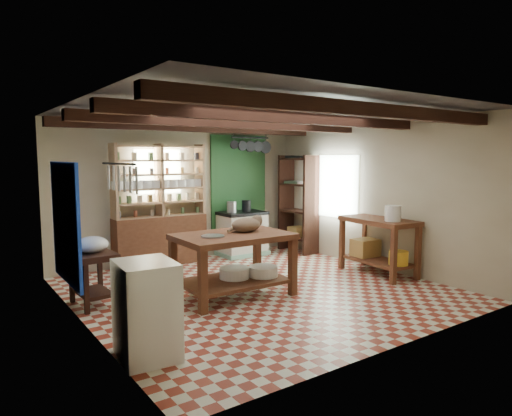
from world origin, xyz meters
TOP-DOWN VIEW (x-y plane):
  - floor at (0.00, 0.00)m, footprint 5.00×5.00m
  - ceiling at (0.00, 0.00)m, footprint 5.00×5.00m
  - wall_back at (0.00, 2.50)m, footprint 5.00×0.04m
  - wall_front at (0.00, -2.50)m, footprint 5.00×0.04m
  - wall_left at (-2.50, 0.00)m, footprint 0.04×5.00m
  - wall_right at (2.50, 0.00)m, footprint 0.04×5.00m
  - ceiling_beams at (0.00, 0.00)m, footprint 5.00×3.80m
  - blue_wall_patch at (-2.47, 0.90)m, footprint 0.04×1.40m
  - green_wall_patch at (1.25, 2.47)m, footprint 1.30×0.04m
  - window_back at (-0.50, 2.48)m, footprint 0.90×0.02m
  - window_right at (2.48, 1.00)m, footprint 0.02×1.30m
  - utensil_rail at (-2.44, -1.20)m, footprint 0.06×0.90m
  - pot_rack at (1.25, 2.05)m, footprint 0.86×0.12m
  - shelving_unit at (-0.55, 2.31)m, footprint 1.70×0.34m
  - tall_rack at (2.28, 1.80)m, footprint 0.40×0.86m
  - work_table at (-0.46, -0.03)m, footprint 1.59×1.08m
  - stove at (1.12, 2.15)m, footprint 0.90×0.61m
  - prep_table at (-2.20, 0.68)m, footprint 0.53×0.73m
  - white_cabinet at (-2.22, -1.24)m, footprint 0.58×0.68m
  - right_counter at (2.18, -0.39)m, footprint 0.77×1.37m
  - cat at (-0.21, 0.02)m, footprint 0.50×0.41m
  - steel_tray at (-0.81, -0.07)m, footprint 0.32×0.32m
  - basin_large at (-0.41, 0.02)m, footprint 0.44×0.44m
  - basin_small at (-0.01, -0.13)m, footprint 0.43×0.43m
  - kettle_left at (0.87, 2.15)m, footprint 0.19×0.19m
  - kettle_right at (1.22, 2.15)m, footprint 0.18×0.18m
  - enamel_bowl at (-2.20, 0.68)m, footprint 0.44×0.44m
  - white_bucket at (2.10, -0.74)m, footprint 0.27×0.27m
  - wicker_basket at (2.21, -0.10)m, footprint 0.46×0.38m
  - yellow_tub at (2.14, -0.84)m, footprint 0.33×0.33m

SIDE VIEW (x-z plane):
  - floor at x=0.00m, z-range -0.02..0.00m
  - basin_small at x=-0.01m, z-range 0.24..0.38m
  - basin_large at x=-0.41m, z-range 0.24..0.39m
  - prep_table at x=-2.20m, z-range 0.00..0.72m
  - yellow_tub at x=2.14m, z-range 0.25..0.47m
  - wicker_basket at x=2.21m, z-range 0.25..0.55m
  - stove at x=1.12m, z-range 0.00..0.88m
  - work_table at x=-0.46m, z-range 0.00..0.89m
  - right_counter at x=2.18m, z-range 0.00..0.94m
  - white_cabinet at x=-2.22m, z-range 0.00..0.96m
  - enamel_bowl at x=-2.20m, z-range 0.72..0.92m
  - steel_tray at x=-0.81m, z-range 0.89..0.91m
  - kettle_left at x=0.87m, z-range 0.88..1.10m
  - cat at x=-0.21m, z-range 0.89..1.09m
  - kettle_right at x=1.22m, z-range 0.88..1.10m
  - tall_rack at x=2.28m, z-range 0.00..2.00m
  - white_bucket at x=2.10m, z-range 0.94..1.20m
  - blue_wall_patch at x=-2.47m, z-range 0.30..1.90m
  - shelving_unit at x=-0.55m, z-range 0.00..2.20m
  - green_wall_patch at x=1.25m, z-range 0.10..2.40m
  - wall_back at x=0.00m, z-range 0.00..2.60m
  - wall_front at x=0.00m, z-range 0.00..2.60m
  - wall_left at x=-2.50m, z-range 0.00..2.60m
  - wall_right at x=2.50m, z-range 0.00..2.60m
  - window_right at x=2.48m, z-range 0.80..2.00m
  - window_back at x=-0.50m, z-range 1.30..2.10m
  - utensil_rail at x=-2.44m, z-range 1.64..1.92m
  - pot_rack at x=1.25m, z-range 2.00..2.36m
  - ceiling_beams at x=0.00m, z-range 2.40..2.56m
  - ceiling at x=0.00m, z-range 2.59..2.61m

